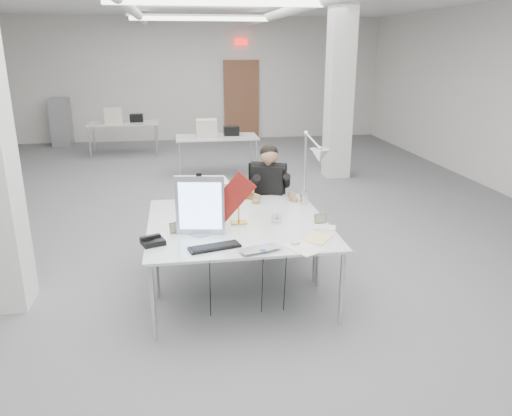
# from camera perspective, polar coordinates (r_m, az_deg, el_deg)

# --- Properties ---
(room_shell) EXTENTS (10.04, 14.04, 3.24)m
(room_shell) POSITION_cam_1_polar(r_m,az_deg,el_deg) (6.98, -4.10, 11.73)
(room_shell) COLOR #5D5D60
(room_shell) RESTS_ON ground
(desk_main) EXTENTS (1.80, 0.90, 0.02)m
(desk_main) POSITION_cam_1_polar(r_m,az_deg,el_deg) (4.64, -1.42, -3.63)
(desk_main) COLOR silver
(desk_main) RESTS_ON room_shell
(desk_second) EXTENTS (1.80, 0.90, 0.02)m
(desk_second) POSITION_cam_1_polar(r_m,az_deg,el_deg) (5.48, -2.66, -0.19)
(desk_second) COLOR silver
(desk_second) RESTS_ON room_shell
(bg_desk_a) EXTENTS (1.60, 0.80, 0.02)m
(bg_desk_a) POSITION_cam_1_polar(r_m,az_deg,el_deg) (9.96, -4.50, 8.07)
(bg_desk_a) COLOR silver
(bg_desk_a) RESTS_ON room_shell
(bg_desk_b) EXTENTS (1.60, 0.80, 0.02)m
(bg_desk_b) POSITION_cam_1_polar(r_m,az_deg,el_deg) (12.17, -14.92, 9.34)
(bg_desk_b) COLOR silver
(bg_desk_b) RESTS_ON room_shell
(filing_cabinet) EXTENTS (0.45, 0.55, 1.20)m
(filing_cabinet) POSITION_cam_1_polar(r_m,az_deg,el_deg) (13.87, -21.39, 9.13)
(filing_cabinet) COLOR gray
(filing_cabinet) RESTS_ON room_shell
(office_chair) EXTENTS (0.64, 0.64, 0.99)m
(office_chair) POSITION_cam_1_polar(r_m,az_deg,el_deg) (6.20, 1.38, -0.42)
(office_chair) COLOR black
(office_chair) RESTS_ON room_shell
(seated_person) EXTENTS (0.66, 0.72, 0.88)m
(seated_person) POSITION_cam_1_polar(r_m,az_deg,el_deg) (6.03, 1.50, 3.08)
(seated_person) COLOR black
(seated_person) RESTS_ON office_chair
(monitor) EXTENTS (0.46, 0.12, 0.57)m
(monitor) POSITION_cam_1_polar(r_m,az_deg,el_deg) (4.69, -6.42, 0.30)
(monitor) COLOR #B6B5BA
(monitor) RESTS_ON desk_main
(pennant) EXTENTS (0.49, 0.16, 0.54)m
(pennant) POSITION_cam_1_polar(r_m,az_deg,el_deg) (4.65, -2.99, 1.00)
(pennant) COLOR maroon
(pennant) RESTS_ON monitor
(keyboard) EXTENTS (0.48, 0.26, 0.02)m
(keyboard) POSITION_cam_1_polar(r_m,az_deg,el_deg) (4.43, -4.76, -4.48)
(keyboard) COLOR black
(keyboard) RESTS_ON desk_main
(laptop) EXTENTS (0.42, 0.34, 0.03)m
(laptop) POSITION_cam_1_polar(r_m,az_deg,el_deg) (4.31, 0.79, -5.03)
(laptop) COLOR #ACABB0
(laptop) RESTS_ON desk_main
(mouse) EXTENTS (0.08, 0.06, 0.03)m
(mouse) POSITION_cam_1_polar(r_m,az_deg,el_deg) (4.50, 4.54, -4.02)
(mouse) COLOR silver
(mouse) RESTS_ON desk_main
(bankers_lamp) EXTENTS (0.31, 0.21, 0.33)m
(bankers_lamp) POSITION_cam_1_polar(r_m,az_deg,el_deg) (4.98, -2.01, 0.02)
(bankers_lamp) COLOR #B57738
(bankers_lamp) RESTS_ON desk_main
(desk_phone) EXTENTS (0.24, 0.23, 0.05)m
(desk_phone) POSITION_cam_1_polar(r_m,az_deg,el_deg) (4.59, -11.71, -3.79)
(desk_phone) COLOR black
(desk_phone) RESTS_ON desk_main
(picture_frame_left) EXTENTS (0.13, 0.09, 0.11)m
(picture_frame_left) POSITION_cam_1_polar(r_m,az_deg,el_deg) (4.83, -9.11, -2.18)
(picture_frame_left) COLOR #A37046
(picture_frame_left) RESTS_ON desk_main
(picture_frame_right) EXTENTS (0.13, 0.05, 0.10)m
(picture_frame_right) POSITION_cam_1_polar(r_m,az_deg,el_deg) (5.06, 7.36, -1.18)
(picture_frame_right) COLOR olive
(picture_frame_right) RESTS_ON desk_main
(desk_clock) EXTENTS (0.11, 0.04, 0.10)m
(desk_clock) POSITION_cam_1_polar(r_m,az_deg,el_deg) (5.04, 2.36, -1.12)
(desk_clock) COLOR silver
(desk_clock) RESTS_ON desk_main
(paper_stack_a) EXTENTS (0.36, 0.40, 0.01)m
(paper_stack_a) POSITION_cam_1_polar(r_m,az_deg,el_deg) (4.43, 5.45, -4.58)
(paper_stack_a) COLOR white
(paper_stack_a) RESTS_ON desk_main
(paper_stack_b) EXTENTS (0.32, 0.34, 0.01)m
(paper_stack_b) POSITION_cam_1_polar(r_m,az_deg,el_deg) (4.65, 7.07, -3.50)
(paper_stack_b) COLOR #F9DC94
(paper_stack_b) RESTS_ON desk_main
(paper_stack_c) EXTENTS (0.25, 0.21, 0.01)m
(paper_stack_c) POSITION_cam_1_polar(r_m,az_deg,el_deg) (4.95, 7.85, -2.19)
(paper_stack_c) COLOR silver
(paper_stack_c) RESTS_ON desk_main
(beige_monitor) EXTENTS (0.37, 0.35, 0.33)m
(beige_monitor) POSITION_cam_1_polar(r_m,az_deg,el_deg) (5.41, -5.01, 1.45)
(beige_monitor) COLOR beige
(beige_monitor) RESTS_ON desk_second
(architect_lamp) EXTENTS (0.35, 0.69, 0.85)m
(architect_lamp) POSITION_cam_1_polar(r_m,az_deg,el_deg) (5.33, 6.30, 4.07)
(architect_lamp) COLOR silver
(architect_lamp) RESTS_ON desk_second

